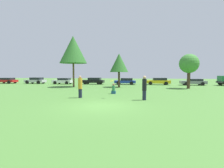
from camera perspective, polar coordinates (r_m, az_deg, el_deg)
ground_plane at (r=11.01m, az=-3.76°, el=-7.38°), size 120.00×120.00×0.00m
person_thrower at (r=14.71m, az=-10.71°, el=-0.90°), size 0.36×0.36×1.90m
person_catcher at (r=13.45m, az=10.89°, el=-1.23°), size 0.34×0.34×1.91m
frisbee at (r=14.18m, az=-0.14°, el=1.06°), size 0.28×0.28×0.12m
bystander_sitting at (r=17.35m, az=0.52°, el=-1.87°), size 0.43×0.36×1.06m
tree_0 at (r=27.22m, az=-12.99°, el=11.26°), size 4.19×4.19×7.88m
tree_1 at (r=25.82m, az=2.39°, el=7.13°), size 2.81×2.81×5.13m
tree_2 at (r=25.69m, az=24.61°, el=6.19°), size 2.63×2.63×4.78m
parked_car_red at (r=41.75m, az=-32.05°, el=1.04°), size 4.31×1.95×1.19m
parked_car_silver at (r=38.12m, az=-24.39°, el=1.14°), size 4.03×1.96×1.28m
parked_car_white at (r=34.88m, az=-16.18°, el=1.04°), size 3.89×2.03×1.19m
parked_car_black at (r=33.10m, az=-6.29°, el=1.12°), size 4.30×1.90×1.29m
parked_car_blue at (r=32.04m, az=4.65°, el=0.98°), size 3.96×2.07×1.22m
parked_car_yellow at (r=32.41m, az=15.37°, el=0.94°), size 4.43×1.90×1.28m
parked_car_grey at (r=33.29m, az=25.82°, el=0.66°), size 4.28×1.88×1.14m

